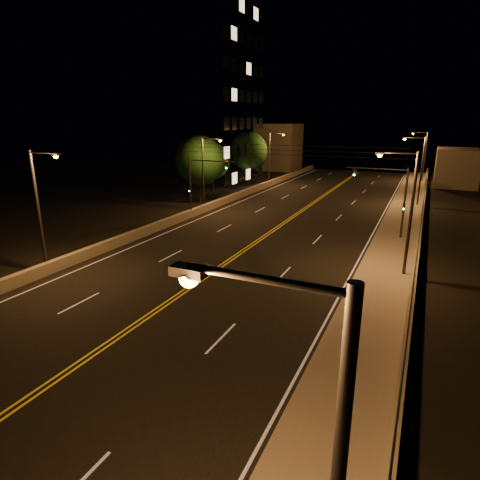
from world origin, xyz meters
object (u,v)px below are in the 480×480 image
at_px(streetlight_3, 423,153).
at_px(building_tower, 174,85).
at_px(tree_1, 212,161).
at_px(tree_2, 249,151).
at_px(streetlight_6, 271,155).
at_px(traffic_signal_right, 393,195).
at_px(tree_0, 200,161).
at_px(streetlight_5, 205,169).
at_px(streetlight_4, 41,203).
at_px(streetlight_2, 419,166).
at_px(streetlight_1, 407,206).
at_px(traffic_signal_left, 198,181).

distance_m(streetlight_3, building_tower, 41.37).
xyz_separation_m(tree_1, tree_2, (1.98, 8.41, 0.82)).
relative_size(streetlight_6, building_tower, 0.26).
bearing_deg(traffic_signal_right, building_tower, 150.40).
bearing_deg(tree_0, streetlight_5, -52.13).
relative_size(streetlight_6, tree_2, 0.99).
distance_m(streetlight_4, streetlight_5, 21.35).
height_order(streetlight_2, streetlight_6, same).
distance_m(streetlight_3, streetlight_6, 25.22).
xyz_separation_m(streetlight_2, streetlight_3, (0.00, 21.68, 0.00)).
distance_m(traffic_signal_right, tree_2, 33.22).
height_order(streetlight_6, tree_0, tree_0).
height_order(streetlight_1, building_tower, building_tower).
xyz_separation_m(streetlight_2, traffic_signal_right, (-1.48, -15.78, -0.85)).
bearing_deg(streetlight_2, streetlight_4, -122.39).
xyz_separation_m(traffic_signal_right, tree_0, (-22.85, 7.20, 1.24)).
height_order(streetlight_1, streetlight_3, same).
distance_m(streetlight_1, traffic_signal_right, 9.07).
relative_size(streetlight_6, traffic_signal_left, 1.31).
distance_m(streetlight_2, streetlight_5, 24.70).
distance_m(streetlight_5, traffic_signal_left, 3.68).
distance_m(streetlight_4, building_tower, 41.41).
bearing_deg(traffic_signal_left, streetlight_2, 37.85).
xyz_separation_m(streetlight_2, streetlight_6, (-21.39, 8.31, 0.00)).
distance_m(streetlight_3, streetlight_5, 40.20).
xyz_separation_m(streetlight_1, tree_2, (-24.96, 32.38, 0.42)).
bearing_deg(streetlight_4, tree_0, 96.68).
height_order(streetlight_2, streetlight_4, same).
height_order(traffic_signal_right, tree_1, tree_1).
xyz_separation_m(streetlight_4, tree_2, (-3.57, 41.40, 0.42)).
height_order(traffic_signal_left, building_tower, building_tower).
relative_size(streetlight_3, tree_1, 1.18).
height_order(streetlight_3, traffic_signal_right, streetlight_3).
relative_size(streetlight_2, tree_1, 1.18).
distance_m(streetlight_6, traffic_signal_left, 24.13).
distance_m(traffic_signal_left, tree_0, 8.35).
distance_m(streetlight_6, traffic_signal_right, 31.26).
distance_m(streetlight_5, tree_0, 4.81).
xyz_separation_m(streetlight_1, streetlight_4, (-21.39, -9.02, 0.00)).
relative_size(building_tower, tree_2, 3.81).
xyz_separation_m(traffic_signal_right, traffic_signal_left, (-18.82, 0.00, 0.00)).
bearing_deg(streetlight_2, tree_1, -178.47).
relative_size(streetlight_4, tree_2, 0.99).
bearing_deg(tree_0, streetlight_1, -33.51).
bearing_deg(tree_1, building_tower, 153.41).
bearing_deg(tree_2, streetlight_5, -79.89).
relative_size(tree_1, tree_2, 0.84).
bearing_deg(streetlight_6, traffic_signal_left, -87.42).
relative_size(streetlight_3, traffic_signal_left, 1.31).
bearing_deg(streetlight_3, streetlight_5, -122.14).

